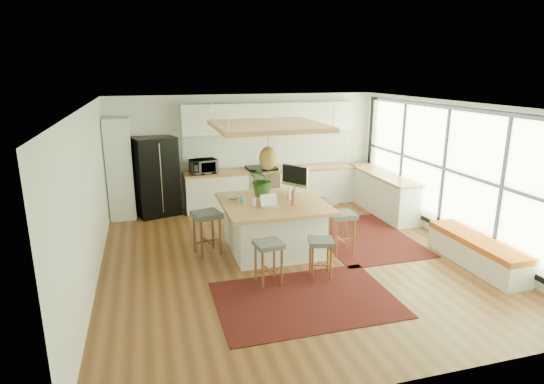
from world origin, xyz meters
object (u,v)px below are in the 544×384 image
object	(u,v)px
stool_right_back	(321,217)
stool_near_left	(269,262)
stool_near_right	(320,256)
stool_right_front	(341,234)
laptop	(272,201)
monitor	(295,181)
stool_left_side	(207,235)
island	(273,226)
island_plant	(263,182)
microwave	(203,165)
fridge	(156,176)

from	to	relation	value
stool_right_back	stool_near_left	bearing A→B (deg)	-131.47
stool_near_right	stool_right_front	bearing A→B (deg)	48.58
laptop	monitor	bearing A→B (deg)	36.80
laptop	stool_near_left	bearing A→B (deg)	-119.78
stool_near_left	laptop	bearing A→B (deg)	71.52
stool_near_right	stool_right_front	world-z (taller)	stool_right_front
stool_left_side	monitor	distance (m)	1.97
island	monitor	xyz separation A→B (m)	(0.55, 0.42, 0.72)
stool_right_back	stool_left_side	size ratio (longest dim) A/B	0.91
stool_near_right	stool_right_back	world-z (taller)	stool_right_back
stool_right_front	island_plant	xyz separation A→B (m)	(-1.22, 0.95, 0.83)
stool_left_side	monitor	world-z (taller)	monitor
island	stool_near_right	size ratio (longest dim) A/B	2.87
island	stool_left_side	size ratio (longest dim) A/B	2.33
stool_right_front	microwave	size ratio (longest dim) A/B	1.30
laptop	island	bearing A→B (deg)	58.51
monitor	microwave	xyz separation A→B (m)	(-1.46, 2.28, -0.06)
stool_right_back	microwave	xyz separation A→B (m)	(-2.08, 2.18, 0.77)
stool_right_front	stool_near_right	bearing A→B (deg)	-131.42
island	island_plant	distance (m)	0.87
stool_near_right	stool_right_back	distance (m)	1.99
laptop	island_plant	world-z (taller)	island_plant
island	monitor	size ratio (longest dim) A/B	2.96
laptop	stool_left_side	bearing A→B (deg)	145.01
stool_right_front	laptop	bearing A→B (deg)	174.18
stool_near_right	island_plant	distance (m)	2.04
fridge	stool_near_left	xyz separation A→B (m)	(1.54, -4.07, -0.57)
island	stool_right_back	bearing A→B (deg)	24.16
island	microwave	xyz separation A→B (m)	(-0.91, 2.70, 0.66)
laptop	monitor	size ratio (longest dim) A/B	0.54
island	stool_near_right	xyz separation A→B (m)	(0.42, -1.31, -0.11)
microwave	island_plant	size ratio (longest dim) A/B	0.91
laptop	monitor	world-z (taller)	monitor
fridge	stool_right_back	xyz separation A→B (m)	(3.16, -2.24, -0.57)
island_plant	island	bearing A→B (deg)	-82.80
island_plant	monitor	bearing A→B (deg)	-6.00
fridge	stool_near_left	size ratio (longest dim) A/B	2.60
stool_right_front	monitor	xyz separation A→B (m)	(-0.61, 0.89, 0.83)
laptop	stool_near_right	bearing A→B (deg)	-72.39
stool_right_back	island_plant	xyz separation A→B (m)	(-1.23, -0.04, 0.83)
stool_near_left	island_plant	xyz separation A→B (m)	(0.39, 1.79, 0.83)
stool_right_back	stool_left_side	world-z (taller)	stool_left_side
island	microwave	distance (m)	2.92
fridge	stool_left_side	world-z (taller)	fridge
island_plant	stool_right_front	bearing A→B (deg)	-37.86
stool_right_front	stool_right_back	xyz separation A→B (m)	(0.01, 0.99, 0.00)
stool_right_front	island_plant	distance (m)	1.76
stool_right_front	island_plant	world-z (taller)	island_plant
stool_right_front	microwave	world-z (taller)	microwave
island	stool_near_left	xyz separation A→B (m)	(-0.45, -1.31, -0.11)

